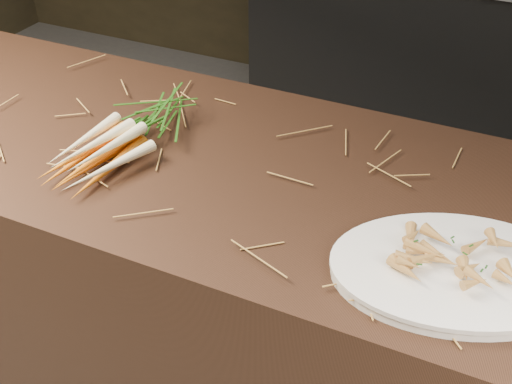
# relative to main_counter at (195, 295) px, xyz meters

# --- Properties ---
(main_counter) EXTENTS (2.40, 0.70, 0.90)m
(main_counter) POSITION_rel_main_counter_xyz_m (0.00, 0.00, 0.00)
(main_counter) COLOR black
(main_counter) RESTS_ON ground
(back_counter) EXTENTS (1.82, 0.62, 0.84)m
(back_counter) POSITION_rel_main_counter_xyz_m (0.30, 1.88, -0.03)
(back_counter) COLOR black
(back_counter) RESTS_ON ground
(straw_bedding) EXTENTS (1.40, 0.60, 0.02)m
(straw_bedding) POSITION_rel_main_counter_xyz_m (0.00, 0.00, 0.46)
(straw_bedding) COLOR olive
(straw_bedding) RESTS_ON main_counter
(root_veg_bunch) EXTENTS (0.18, 0.45, 0.08)m
(root_veg_bunch) POSITION_rel_main_counter_xyz_m (-0.11, -0.03, 0.49)
(root_veg_bunch) COLOR #CE630F
(root_veg_bunch) RESTS_ON main_counter
(serving_platter) EXTENTS (0.49, 0.41, 0.02)m
(serving_platter) POSITION_rel_main_counter_xyz_m (0.62, -0.15, 0.46)
(serving_platter) COLOR white
(serving_platter) RESTS_ON main_counter
(roasted_veg_heap) EXTENTS (0.25, 0.21, 0.05)m
(roasted_veg_heap) POSITION_rel_main_counter_xyz_m (0.62, -0.15, 0.50)
(roasted_veg_heap) COLOR #A87732
(roasted_veg_heap) RESTS_ON serving_platter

